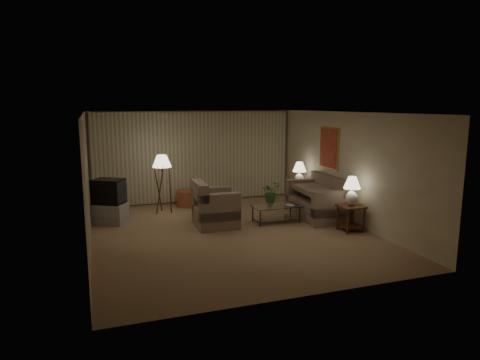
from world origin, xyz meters
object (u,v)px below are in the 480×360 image
object	(u,v)px
table_lamp_near	(352,189)
crt_tv	(108,191)
coffee_table	(276,211)
tv_cabinet	(110,213)
sofa	(316,201)
side_table_near	(351,214)
side_table_far	(299,192)
floor_lamp	(163,183)
vase	(271,203)
armchair	(216,208)
ottoman	(188,198)
table_lamp_far	(299,172)

from	to	relation	value
table_lamp_near	crt_tv	bearing A→B (deg)	154.54
coffee_table	tv_cabinet	bearing A→B (deg)	162.51
sofa	side_table_near	bearing A→B (deg)	10.72
sofa	side_table_far	distance (m)	1.26
floor_lamp	vase	world-z (taller)	floor_lamp
vase	side_table_near	bearing A→B (deg)	-40.55
coffee_table	sofa	bearing A→B (deg)	4.92
side_table_near	tv_cabinet	world-z (taller)	side_table_near
tv_cabinet	armchair	bearing A→B (deg)	7.91
tv_cabinet	ottoman	size ratio (longest dim) A/B	1.42
coffee_table	table_lamp_far	bearing A→B (deg)	45.84
floor_lamp	coffee_table	bearing A→B (deg)	-36.87
tv_cabinet	crt_tv	world-z (taller)	crt_tv
sofa	tv_cabinet	xyz separation A→B (m)	(-5.05, 1.13, -0.17)
side_table_near	ottoman	distance (m)	4.73
sofa	floor_lamp	size ratio (longest dim) A/B	1.31
sofa	vase	xyz separation A→B (m)	(-1.31, -0.10, 0.07)
side_table_far	tv_cabinet	xyz separation A→B (m)	(-5.20, -0.12, -0.15)
coffee_table	table_lamp_near	bearing A→B (deg)	-43.64
side_table_far	table_lamp_far	world-z (taller)	table_lamp_far
side_table_far	vase	distance (m)	1.99
armchair	coffee_table	size ratio (longest dim) A/B	0.92
side_table_far	table_lamp_far	size ratio (longest dim) A/B	0.89
side_table_near	floor_lamp	bearing A→B (deg)	140.64
sofa	table_lamp_near	size ratio (longest dim) A/B	3.06
table_lamp_far	coffee_table	xyz separation A→B (m)	(-1.31, -1.35, -0.72)
armchair	tv_cabinet	size ratio (longest dim) A/B	1.15
floor_lamp	ottoman	world-z (taller)	floor_lamp
table_lamp_near	coffee_table	world-z (taller)	table_lamp_near
side_table_far	coffee_table	bearing A→B (deg)	-134.16
crt_tv	ottoman	xyz separation A→B (m)	(2.20, 1.18, -0.58)
coffee_table	ottoman	xyz separation A→B (m)	(-1.69, 2.40, -0.06)
ottoman	vase	bearing A→B (deg)	-57.37
armchair	ottoman	size ratio (longest dim) A/B	1.63
armchair	ottoman	world-z (taller)	armchair
side_table_near	ottoman	xyz separation A→B (m)	(-3.00, 3.65, -0.19)
crt_tv	ottoman	size ratio (longest dim) A/B	1.29
coffee_table	tv_cabinet	distance (m)	4.08
ottoman	tv_cabinet	bearing A→B (deg)	-151.87
crt_tv	ottoman	world-z (taller)	crt_tv
sofa	coffee_table	bearing A→B (deg)	-80.70
tv_cabinet	vase	world-z (taller)	vase
sofa	armchair	bearing A→B (deg)	-87.19
crt_tv	table_lamp_near	bearing A→B (deg)	6.21
armchair	crt_tv	size ratio (longest dim) A/B	1.26
ottoman	crt_tv	bearing A→B (deg)	-151.87
side_table_far	side_table_near	bearing A→B (deg)	-90.00
sofa	coffee_table	world-z (taller)	sofa
sofa	vase	world-z (taller)	sofa
crt_tv	ottoman	distance (m)	2.56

